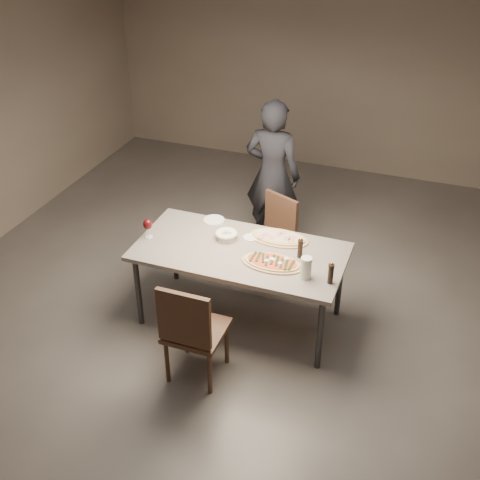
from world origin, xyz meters
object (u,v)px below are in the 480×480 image
(dining_table, at_px, (240,255))
(zucchini_pizza, at_px, (272,263))
(chair_far, at_px, (274,234))
(diner, at_px, (273,175))
(carafe, at_px, (306,268))
(bread_basket, at_px, (226,235))
(chair_near, at_px, (191,328))
(pepper_mill_left, at_px, (300,248))
(ham_pizza, at_px, (278,238))

(dining_table, xyz_separation_m, zucchini_pizza, (0.32, -0.11, 0.07))
(chair_far, height_order, diner, diner)
(carafe, distance_m, diner, 1.74)
(dining_table, xyz_separation_m, chair_far, (0.07, 0.76, -0.21))
(zucchini_pizza, bearing_deg, bread_basket, 146.68)
(zucchini_pizza, bearing_deg, chair_far, 98.46)
(chair_near, bearing_deg, diner, 91.51)
(bread_basket, distance_m, chair_near, 1.01)
(zucchini_pizza, relative_size, chair_far, 0.60)
(pepper_mill_left, bearing_deg, bread_basket, 175.33)
(ham_pizza, bearing_deg, bread_basket, -140.80)
(bread_basket, height_order, chair_far, chair_far)
(pepper_mill_left, bearing_deg, dining_table, -172.10)
(dining_table, distance_m, chair_far, 0.79)
(zucchini_pizza, relative_size, pepper_mill_left, 2.79)
(bread_basket, xyz_separation_m, chair_near, (0.09, -0.97, -0.26))
(dining_table, distance_m, ham_pizza, 0.39)
(ham_pizza, bearing_deg, zucchini_pizza, -60.95)
(pepper_mill_left, distance_m, carafe, 0.29)
(zucchini_pizza, distance_m, carafe, 0.33)
(carafe, xyz_separation_m, diner, (-0.77, 1.56, -0.03))
(bread_basket, height_order, diner, diner)
(dining_table, xyz_separation_m, bread_basket, (-0.17, 0.13, 0.10))
(zucchini_pizza, xyz_separation_m, diner, (-0.46, 1.48, 0.05))
(ham_pizza, distance_m, chair_far, 0.59)
(pepper_mill_left, bearing_deg, ham_pizza, 140.11)
(pepper_mill_left, xyz_separation_m, chair_near, (-0.60, -0.92, -0.31))
(ham_pizza, distance_m, chair_near, 1.20)
(chair_near, xyz_separation_m, chair_far, (0.16, 1.61, -0.04))
(dining_table, xyz_separation_m, carafe, (0.63, -0.20, 0.15))
(dining_table, relative_size, bread_basket, 9.23)
(carafe, bearing_deg, pepper_mill_left, 114.29)
(zucchini_pizza, bearing_deg, dining_table, 153.16)
(ham_pizza, xyz_separation_m, diner, (-0.40, 1.09, 0.05))
(zucchini_pizza, xyz_separation_m, chair_near, (-0.41, -0.74, -0.24))
(ham_pizza, xyz_separation_m, chair_far, (-0.19, 0.48, -0.28))
(dining_table, distance_m, chair_near, 0.87)
(pepper_mill_left, height_order, carafe, carafe)
(dining_table, relative_size, chair_far, 2.08)
(carafe, relative_size, chair_near, 0.20)
(zucchini_pizza, bearing_deg, ham_pizza, 91.67)
(dining_table, height_order, bread_basket, bread_basket)
(ham_pizza, xyz_separation_m, carafe, (0.37, -0.48, 0.08))
(pepper_mill_left, relative_size, chair_near, 0.20)
(dining_table, distance_m, zucchini_pizza, 0.35)
(pepper_mill_left, bearing_deg, zucchini_pizza, -135.50)
(zucchini_pizza, height_order, chair_far, chair_far)
(zucchini_pizza, relative_size, carafe, 2.77)
(ham_pizza, height_order, chair_far, chair_far)
(chair_far, bearing_deg, chair_near, 108.46)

